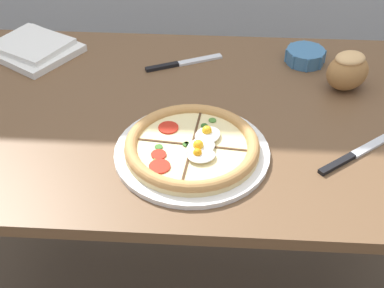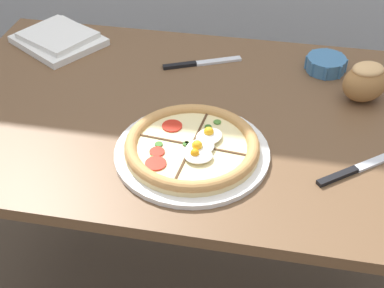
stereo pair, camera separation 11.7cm
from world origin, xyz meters
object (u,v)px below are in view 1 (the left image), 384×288
object	(u,v)px
bread_piece_mid	(348,70)
knife_spare	(358,153)
ramekin_bowl	(305,56)
napkin_folded	(33,48)
dining_table	(191,144)
pizza	(192,148)
knife_main	(183,63)

from	to	relation	value
bread_piece_mid	knife_spare	world-z (taller)	bread_piece_mid
ramekin_bowl	napkin_folded	distance (m)	0.78
dining_table	ramekin_bowl	distance (m)	0.42
pizza	knife_main	world-z (taller)	pizza
dining_table	knife_main	xyz separation A→B (m)	(-0.04, 0.23, 0.11)
napkin_folded	bread_piece_mid	xyz separation A→B (m)	(0.87, -0.13, 0.04)
knife_main	dining_table	bearing A→B (deg)	-105.40
dining_table	bread_piece_mid	size ratio (longest dim) A/B	9.38
ramekin_bowl	dining_table	bearing A→B (deg)	-139.68
ramekin_bowl	knife_spare	size ratio (longest dim) A/B	0.56
dining_table	napkin_folded	distance (m)	0.56
pizza	knife_spare	world-z (taller)	pizza
pizza	bread_piece_mid	distance (m)	0.48
dining_table	ramekin_bowl	xyz separation A→B (m)	(0.30, 0.26, 0.12)
knife_main	bread_piece_mid	bearing A→B (deg)	-37.17
dining_table	bread_piece_mid	bearing A→B (deg)	18.26
bread_piece_mid	ramekin_bowl	bearing A→B (deg)	125.35
napkin_folded	knife_spare	world-z (taller)	napkin_folded
ramekin_bowl	knife_main	xyz separation A→B (m)	(-0.34, -0.03, -0.02)
knife_main	ramekin_bowl	bearing A→B (deg)	-19.30
dining_table	napkin_folded	xyz separation A→B (m)	(-0.47, 0.26, 0.12)
pizza	ramekin_bowl	xyz separation A→B (m)	(0.29, 0.42, 0.00)
ramekin_bowl	knife_main	bearing A→B (deg)	-174.75
dining_table	pizza	distance (m)	0.21
dining_table	knife_spare	world-z (taller)	knife_spare
ramekin_bowl	knife_main	world-z (taller)	ramekin_bowl
dining_table	knife_main	world-z (taller)	knife_main
bread_piece_mid	knife_main	bearing A→B (deg)	167.38
ramekin_bowl	napkin_folded	size ratio (longest dim) A/B	0.37
napkin_folded	knife_main	bearing A→B (deg)	-4.96
bread_piece_mid	knife_main	xyz separation A→B (m)	(-0.43, 0.10, -0.05)
pizza	knife_spare	bearing A→B (deg)	3.79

